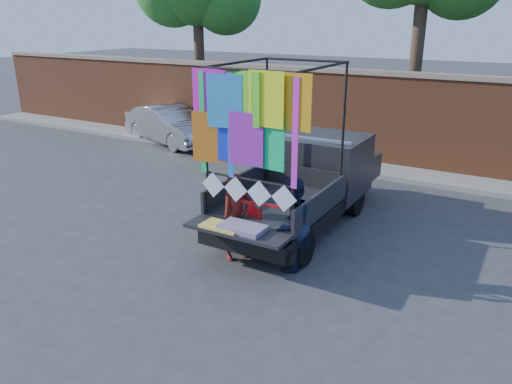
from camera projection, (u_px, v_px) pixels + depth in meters
The scene contains 8 objects.
ground at pixel (228, 258), 8.70m from camera, with size 90.00×90.00×0.00m, color #38383A.
brick_wall at pixel (364, 117), 13.97m from camera, with size 30.00×0.45×2.61m.
curb at pixel (352, 166), 13.82m from camera, with size 30.00×1.20×0.12m, color gray.
pickup_truck at pixel (311, 179), 10.22m from camera, with size 2.06×5.17×3.25m.
sedan at pixel (170, 125), 16.40m from camera, with size 1.31×3.75×1.23m, color #A3A4AA.
woman at pixel (237, 217), 8.47m from camera, with size 0.56×0.37×1.53m, color maroon.
man at pixel (291, 225), 8.08m from camera, with size 0.77×0.60×1.58m, color #162038.
streamer_bundle at pixel (258, 213), 8.27m from camera, with size 0.84×0.13×0.59m.
Camera 1 is at (4.34, -6.52, 3.98)m, focal length 35.00 mm.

